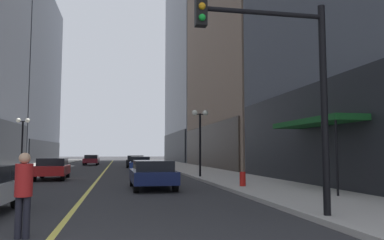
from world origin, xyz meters
name	(u,v)px	position (x,y,z in m)	size (l,w,h in m)	color
ground_plane	(107,169)	(0.00, 35.00, 0.00)	(200.00, 200.00, 0.00)	#2D2D30
sidewalk_left	(21,168)	(-8.25, 35.00, 0.07)	(4.50, 78.00, 0.15)	#ADA8A0
sidewalk_right	(185,167)	(8.25, 35.00, 0.07)	(4.50, 78.00, 0.15)	#ADA8A0
lane_centre_stripe	(107,168)	(0.00, 35.00, 0.00)	(0.16, 70.00, 0.01)	#E5D64C
building_left_far	(12,75)	(-16.23, 60.00, 14.31)	(11.66, 26.00, 28.75)	#4C515B
building_right_mid	(262,2)	(17.02, 34.50, 18.82)	(13.25, 24.00, 37.79)	gray
building_right_far	(206,20)	(16.39, 60.00, 25.67)	(11.98, 26.00, 51.52)	#4C515B
storefront_awning_right	(316,123)	(9.69, 10.20, 2.99)	(1.60, 5.61, 3.12)	#144C1E
car_navy	(152,173)	(2.81, 12.74, 0.72)	(2.00, 4.20, 1.32)	#141E4C
car_red	(52,168)	(-2.81, 20.04, 0.72)	(2.00, 4.28, 1.32)	#B21919
car_blue	(140,164)	(3.02, 27.27, 0.72)	(1.91, 4.27, 1.32)	navy
car_black	(136,161)	(3.02, 36.86, 0.72)	(2.09, 4.09, 1.32)	black
car_maroon	(91,160)	(-2.30, 45.62, 0.72)	(1.87, 4.28, 1.32)	maroon
pedestrian_in_red_jacket	(24,188)	(-0.56, 3.37, 0.99)	(0.39, 0.39, 1.70)	black
traffic_light_near_right	(285,71)	(5.35, 3.89, 3.74)	(3.43, 0.34, 5.65)	black
street_lamp_left_far	(23,133)	(-6.40, 27.32, 3.26)	(1.06, 0.36, 4.43)	black
street_lamp_right_mid	(200,128)	(6.40, 18.90, 3.26)	(1.06, 0.36, 4.43)	black
fire_hydrant_right	(243,181)	(6.90, 11.90, 0.40)	(0.28, 0.28, 0.80)	red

